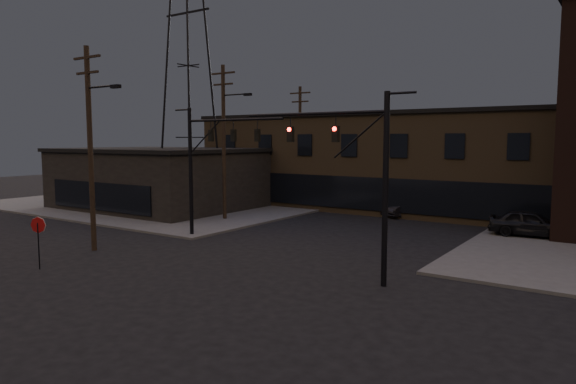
% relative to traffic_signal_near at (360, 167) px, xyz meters
% --- Properties ---
extents(ground, '(140.00, 140.00, 0.00)m').
position_rel_traffic_signal_near_xyz_m(ground, '(-5.36, -4.50, -4.93)').
color(ground, black).
rests_on(ground, ground).
extents(sidewalk_nw, '(30.00, 30.00, 0.15)m').
position_rel_traffic_signal_near_xyz_m(sidewalk_nw, '(-27.36, 17.50, -4.86)').
color(sidewalk_nw, '#474744').
rests_on(sidewalk_nw, ground).
extents(building_row, '(40.00, 12.00, 8.00)m').
position_rel_traffic_signal_near_xyz_m(building_row, '(-5.36, 23.50, -0.93)').
color(building_row, brown).
rests_on(building_row, ground).
extents(building_left, '(16.00, 12.00, 5.00)m').
position_rel_traffic_signal_near_xyz_m(building_left, '(-25.36, 11.50, -2.43)').
color(building_left, black).
rests_on(building_left, ground).
extents(traffic_signal_near, '(7.12, 0.24, 8.00)m').
position_rel_traffic_signal_near_xyz_m(traffic_signal_near, '(0.00, 0.00, 0.00)').
color(traffic_signal_near, black).
rests_on(traffic_signal_near, ground).
extents(traffic_signal_far, '(7.12, 0.24, 8.00)m').
position_rel_traffic_signal_near_xyz_m(traffic_signal_far, '(-12.07, 3.50, 0.08)').
color(traffic_signal_far, black).
rests_on(traffic_signal_far, ground).
extents(stop_sign, '(0.72, 0.33, 2.48)m').
position_rel_traffic_signal_near_xyz_m(stop_sign, '(-13.36, -6.49, -3.09)').
color(stop_sign, black).
rests_on(stop_sign, ground).
extents(utility_pole_near, '(3.70, 0.28, 11.00)m').
position_rel_traffic_signal_near_xyz_m(utility_pole_near, '(-14.79, -2.50, 0.94)').
color(utility_pole_near, black).
rests_on(utility_pole_near, ground).
extents(utility_pole_mid, '(3.70, 0.28, 11.50)m').
position_rel_traffic_signal_near_xyz_m(utility_pole_mid, '(-15.79, 9.50, 1.19)').
color(utility_pole_mid, black).
rests_on(utility_pole_mid, ground).
extents(utility_pole_far, '(2.20, 0.28, 11.00)m').
position_rel_traffic_signal_near_xyz_m(utility_pole_far, '(-16.86, 21.50, 0.85)').
color(utility_pole_far, black).
rests_on(utility_pole_far, ground).
extents(transmission_tower, '(7.00, 7.00, 25.00)m').
position_rel_traffic_signal_near_xyz_m(transmission_tower, '(-23.36, 13.50, 7.57)').
color(transmission_tower, black).
rests_on(transmission_tower, ground).
extents(parked_car_lot_a, '(4.90, 2.25, 1.63)m').
position_rel_traffic_signal_near_xyz_m(parked_car_lot_a, '(4.44, 14.55, -3.97)').
color(parked_car_lot_a, black).
rests_on(parked_car_lot_a, sidewalk_ne).
extents(car_crossing, '(3.30, 4.77, 1.49)m').
position_rel_traffic_signal_near_xyz_m(car_crossing, '(-5.13, 19.18, -4.19)').
color(car_crossing, black).
rests_on(car_crossing, ground).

